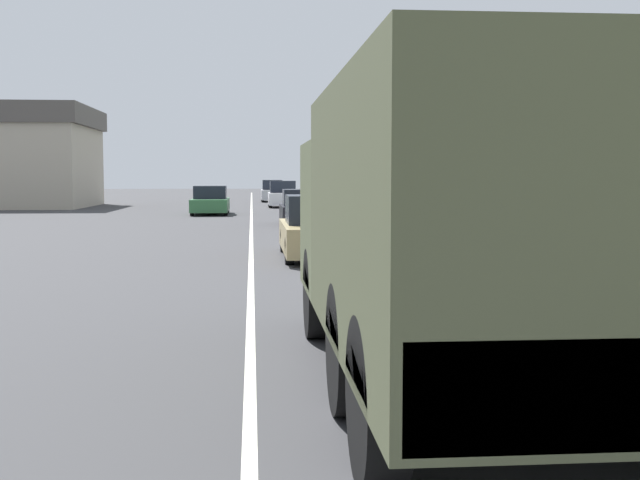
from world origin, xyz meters
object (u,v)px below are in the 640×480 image
Objects in this scene: car_third_ahead at (210,202)px; car_fourth_ahead at (283,196)px; car_nearest_ahead at (321,229)px; car_second_ahead at (301,209)px; military_truck at (461,223)px; car_farthest_ahead at (272,192)px.

car_third_ahead is 10.47m from car_fourth_ahead.
car_fourth_ahead is at bearing 89.50° from car_nearest_ahead.
car_nearest_ahead is 13.64m from car_second_ahead.
car_second_ahead is 10.47m from car_third_ahead.
car_third_ahead is at bearing 96.66° from military_truck.
car_farthest_ahead is at bearing 90.14° from car_nearest_ahead.
car_fourth_ahead reaches higher than car_third_ahead.
car_nearest_ahead is 1.12× the size of car_second_ahead.
car_third_ahead is (-3.97, 23.17, -0.02)m from car_nearest_ahead.
military_truck is 1.72× the size of car_second_ahead.
car_nearest_ahead is at bearing -89.86° from car_farthest_ahead.
car_nearest_ahead reaches higher than car_third_ahead.
military_truck is 12.89m from car_nearest_ahead.
car_fourth_ahead is (-0.06, 19.10, 0.09)m from car_second_ahead.
car_nearest_ahead is (-0.24, 12.85, -0.92)m from military_truck.
military_truck is at bearing -83.34° from car_third_ahead.
car_fourth_ahead is (4.26, 9.56, 0.08)m from car_third_ahead.
military_truck is at bearing -89.66° from car_farthest_ahead.
car_fourth_ahead is at bearing 90.17° from car_second_ahead.
car_fourth_ahead reaches higher than car_second_ahead.
military_truck reaches higher than car_third_ahead.
car_nearest_ahead is at bearing -90.50° from car_fourth_ahead.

